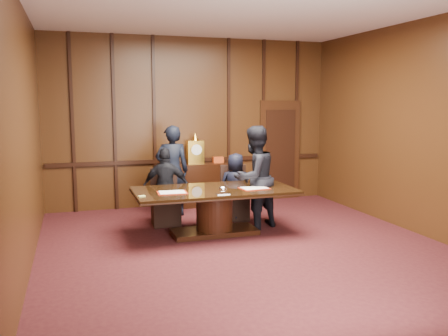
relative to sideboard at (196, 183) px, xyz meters
name	(u,v)px	position (x,y,z in m)	size (l,w,h in m)	color
room	(253,134)	(0.07, -3.12, 1.24)	(7.00, 7.04, 3.50)	#330E12
sideboard	(196,183)	(0.00, 0.00, 0.00)	(1.60, 0.45, 1.54)	black
conference_table	(214,204)	(-0.23, -2.16, 0.02)	(2.62, 1.32, 0.76)	black
folder_left	(172,192)	(-0.96, -2.29, 0.28)	(0.48, 0.36, 0.02)	#9A220E
folder_right	(254,188)	(0.40, -2.34, 0.28)	(0.49, 0.37, 0.02)	#9A220E
inkstand	(223,191)	(-0.23, -2.61, 0.33)	(0.20, 0.14, 0.12)	white
notepad	(142,196)	(-1.46, -2.43, 0.28)	(0.10, 0.07, 0.01)	#D4D468
chair_left	(166,208)	(-0.88, -1.28, -0.19)	(0.50, 0.50, 0.99)	black
chair_right	(235,203)	(0.42, -1.28, -0.19)	(0.55, 0.55, 0.99)	black
signatory_left	(166,187)	(-0.88, -1.36, 0.21)	(0.81, 0.34, 1.38)	black
signatory_right	(236,187)	(0.42, -1.36, 0.14)	(0.61, 0.40, 1.25)	black
witness_left	(172,171)	(-0.62, -0.64, 0.38)	(0.63, 0.42, 1.74)	black
witness_right	(254,178)	(0.53, -2.01, 0.40)	(0.86, 0.67, 1.77)	black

